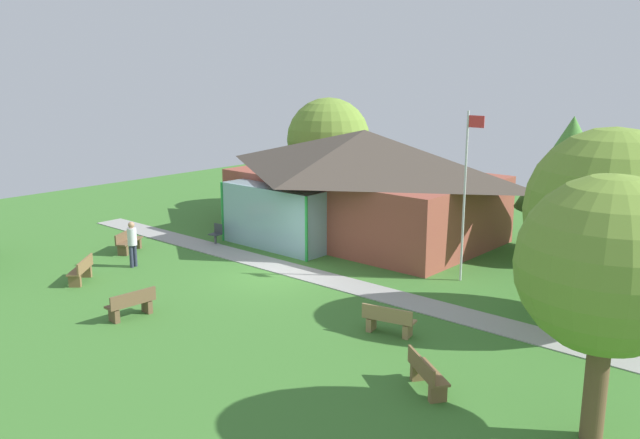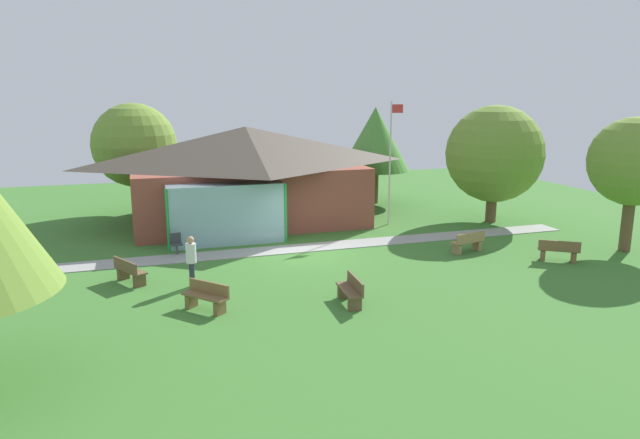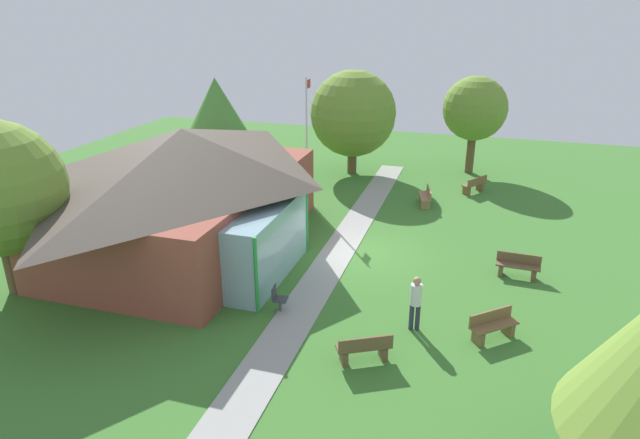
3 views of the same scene
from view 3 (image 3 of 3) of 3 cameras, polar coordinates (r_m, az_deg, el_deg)
The scene contains 14 objects.
ground_plane at distance 21.56m, azimuth 3.93°, elevation -3.38°, with size 44.00×44.00×0.00m, color #3D752D.
pavilion at distance 21.82m, azimuth -13.40°, elevation 3.25°, with size 11.86×8.62×4.71m.
footpath at distance 21.72m, azimuth 2.02°, elevation -3.10°, with size 24.69×1.30×0.03m, color #999993.
flagpole at distance 26.32m, azimuth -1.37°, elevation 8.78°, with size 0.64×0.08×5.93m.
bench_front_left at distance 16.88m, azimuth 17.47°, elevation -10.48°, with size 1.33×1.41×0.84m.
bench_lawn_far_right at distance 29.19m, azimuth 15.71°, elevation 3.45°, with size 1.48×1.22×0.84m.
bench_mid_right at distance 26.82m, azimuth 10.88°, elevation 2.29°, with size 1.56×0.77×0.84m.
bench_front_center at distance 20.69m, azimuth 19.80°, elevation -4.59°, with size 0.52×1.52×0.84m.
bench_mid_left at distance 15.24m, azimuth 4.60°, elevation -13.20°, with size 1.10×1.53×0.84m.
patio_chair_west at distance 17.43m, azimuth -4.34°, elevation -8.28°, with size 0.49×0.49×0.86m.
visitor_strolling_lawn at distance 16.43m, azimuth 9.89°, elevation -8.13°, with size 0.34×0.34×1.74m.
tree_behind_pavilion_right at distance 29.66m, azimuth -10.64°, elevation 10.77°, with size 4.01×4.01×5.53m.
tree_east_hedge at distance 30.81m, azimuth 3.44°, elevation 10.87°, with size 4.72×4.72×5.75m.
tree_far_east at distance 31.98m, azimuth 15.75°, elevation 10.97°, with size 3.51×3.51×5.42m.
Camera 3 is at (-19.08, -4.33, 9.07)m, focal length 30.91 mm.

